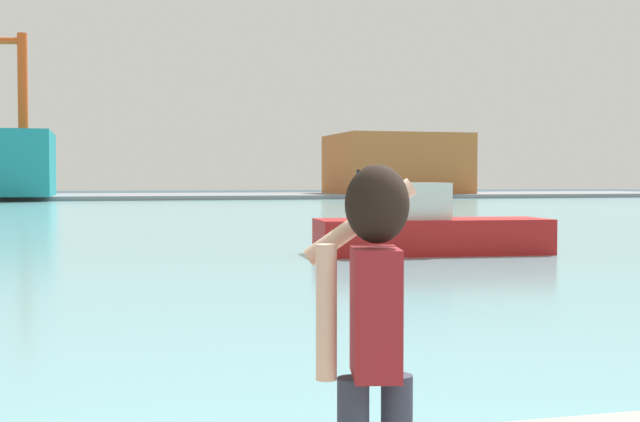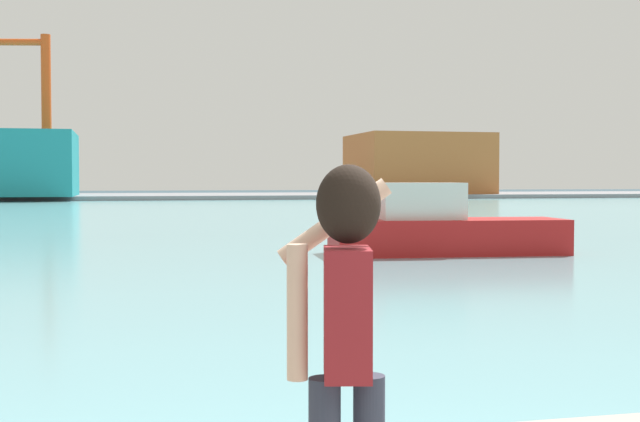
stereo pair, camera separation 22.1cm
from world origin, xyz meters
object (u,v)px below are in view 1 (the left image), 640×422
Objects in this scene: person_photographer at (373,320)px; boat_moored at (426,229)px; port_crane at (14,99)px; warehouse_right at (396,164)px.

boat_moored is at bearing -9.90° from person_photographer.
person_photographer is 88.92m from port_crane.
boat_moored is at bearing -76.00° from port_crane.
person_photographer is at bearing -110.18° from warehouse_right.
port_crane reaches higher than person_photographer.
person_photographer reaches higher than boat_moored.
person_photographer is at bearing -83.85° from port_crane.
port_crane is at bearing 19.11° from person_photographer.
port_crane is (-9.47, 87.97, 8.87)m from person_photographer.
person_photographer is 0.10× the size of port_crane.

